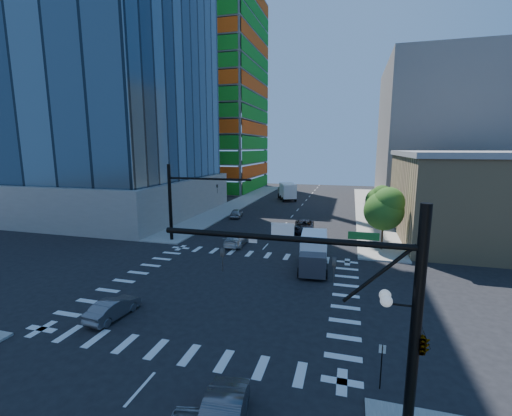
% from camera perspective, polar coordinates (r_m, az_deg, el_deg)
% --- Properties ---
extents(ground, '(160.00, 160.00, 0.00)m').
position_cam_1_polar(ground, '(28.05, -4.52, -13.15)').
color(ground, black).
rests_on(ground, ground).
extents(road_markings, '(20.00, 20.00, 0.01)m').
position_cam_1_polar(road_markings, '(28.05, -4.52, -13.14)').
color(road_markings, silver).
rests_on(road_markings, ground).
extents(sidewalk_ne, '(5.00, 60.00, 0.15)m').
position_cam_1_polar(sidewalk_ne, '(65.21, 18.42, -0.16)').
color(sidewalk_ne, gray).
rests_on(sidewalk_ne, ground).
extents(sidewalk_nw, '(5.00, 60.00, 0.15)m').
position_cam_1_polar(sidewalk_nw, '(68.56, -2.91, 0.82)').
color(sidewalk_nw, gray).
rests_on(sidewalk_nw, ground).
extents(construction_building, '(25.16, 34.50, 70.60)m').
position_cam_1_polar(construction_building, '(94.47, -7.67, 18.21)').
color(construction_building, slate).
rests_on(construction_building, ground).
extents(commercial_building, '(20.50, 22.50, 10.60)m').
position_cam_1_polar(commercial_building, '(49.23, 34.44, 1.60)').
color(commercial_building, tan).
rests_on(commercial_building, ground).
extents(bg_building_ne, '(24.00, 30.00, 28.00)m').
position_cam_1_polar(bg_building_ne, '(81.27, 28.92, 10.90)').
color(bg_building_ne, slate).
rests_on(bg_building_ne, ground).
extents(signal_mast_se, '(10.51, 2.48, 9.00)m').
position_cam_1_polar(signal_mast_se, '(14.14, 21.50, -15.89)').
color(signal_mast_se, black).
rests_on(signal_mast_se, sidewalk_se).
extents(signal_mast_nw, '(10.20, 0.40, 9.00)m').
position_cam_1_polar(signal_mast_nw, '(40.79, -12.33, 2.00)').
color(signal_mast_nw, black).
rests_on(signal_mast_nw, sidewalk_nw).
extents(tree_south, '(4.16, 4.16, 6.82)m').
position_cam_1_polar(tree_south, '(38.79, 20.75, -0.03)').
color(tree_south, '#382316').
rests_on(tree_south, sidewalk_ne).
extents(tree_north, '(3.54, 3.52, 5.78)m').
position_cam_1_polar(tree_north, '(50.74, 19.87, 1.45)').
color(tree_north, '#382316').
rests_on(tree_north, sidewalk_ne).
extents(no_parking_sign, '(0.30, 0.06, 2.20)m').
position_cam_1_polar(no_parking_sign, '(18.08, 20.19, -22.88)').
color(no_parking_sign, black).
rests_on(no_parking_sign, ground).
extents(car_nb_far, '(3.09, 5.75, 1.54)m').
position_cam_1_polar(car_nb_far, '(45.66, 8.01, -3.05)').
color(car_nb_far, black).
rests_on(car_nb_far, ground).
extents(car_sb_near, '(2.08, 4.97, 1.44)m').
position_cam_1_polar(car_sb_near, '(39.42, -3.20, -5.15)').
color(car_sb_near, silver).
rests_on(car_sb_near, ground).
extents(car_sb_mid, '(2.21, 4.27, 1.39)m').
position_cam_1_polar(car_sb_mid, '(54.79, -3.28, -0.86)').
color(car_sb_mid, '#96999D').
rests_on(car_sb_mid, ground).
extents(car_sb_cross, '(1.77, 4.07, 1.30)m').
position_cam_1_polar(car_sb_cross, '(25.16, -22.68, -15.14)').
color(car_sb_cross, '#56565C').
rests_on(car_sb_cross, ground).
extents(box_truck_near, '(2.98, 6.10, 3.11)m').
position_cam_1_polar(box_truck_near, '(31.86, 9.55, -7.75)').
color(box_truck_near, black).
rests_on(box_truck_near, ground).
extents(box_truck_far, '(5.16, 7.40, 3.58)m').
position_cam_1_polar(box_truck_far, '(73.66, 5.15, 2.62)').
color(box_truck_far, black).
rests_on(box_truck_far, ground).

